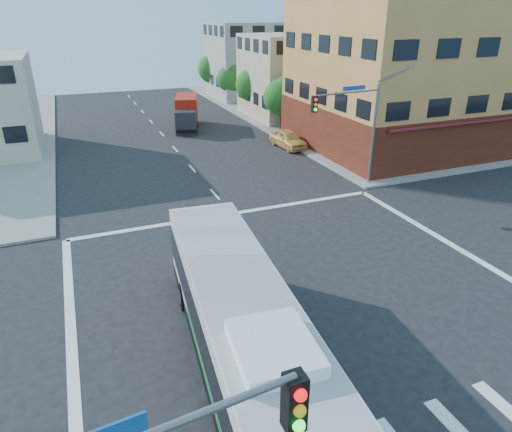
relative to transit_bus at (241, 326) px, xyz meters
name	(u,v)px	position (x,y,z in m)	size (l,w,h in m)	color
ground	(304,296)	(4.11, 3.29, -1.91)	(120.00, 120.00, 0.00)	black
sidewalk_ne	(415,103)	(39.11, 38.29, -1.84)	(50.00, 50.00, 0.15)	gray
corner_building_ne	(412,79)	(24.10, 21.77, 3.97)	(18.10, 15.44, 14.00)	#D08C4A
building_east_near	(300,76)	(21.09, 37.27, 2.59)	(12.06, 10.06, 9.00)	#B8AE8D
building_east_far	(255,60)	(21.09, 51.26, 3.09)	(12.06, 10.06, 10.00)	#9C9C97
signal_mast_ne	(355,117)	(13.19, 13.90, 3.07)	(7.91, 1.13, 8.07)	slate
street_tree_a	(282,95)	(16.02, 31.21, 1.67)	(3.60, 3.60, 5.53)	#331E12
street_tree_b	(253,83)	(16.02, 39.21, 1.84)	(3.80, 3.80, 5.79)	#331E12
street_tree_c	(230,77)	(16.02, 47.21, 1.55)	(3.40, 3.40, 5.29)	#331E12
street_tree_d	(212,67)	(16.02, 55.21, 1.97)	(4.00, 4.00, 6.03)	#331E12
transit_bus	(241,326)	(0.00, 0.00, 0.00)	(4.02, 13.43, 3.92)	black
box_truck	(187,113)	(7.18, 35.81, -0.37)	(3.94, 7.39, 3.19)	#25252A
parked_car	(288,139)	(13.76, 24.95, -1.13)	(1.86, 4.61, 1.57)	#E3B35A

